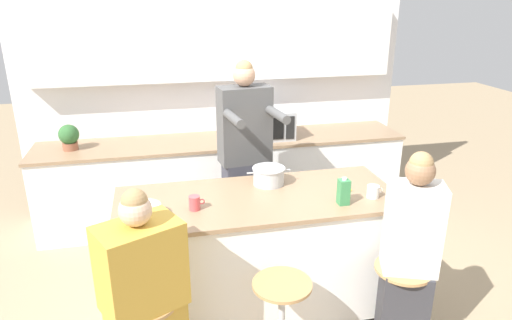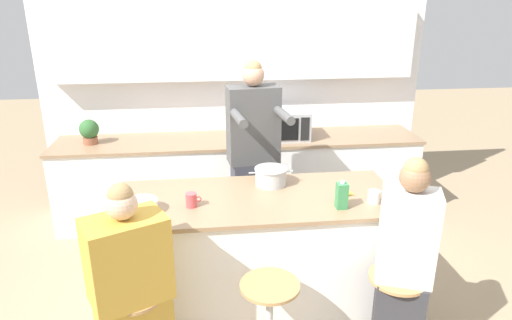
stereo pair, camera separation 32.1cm
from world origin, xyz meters
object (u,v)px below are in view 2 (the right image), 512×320
at_px(bar_stool_rightmost, 394,317).
at_px(juice_carton, 342,195).
at_px(cooking_pot, 271,176).
at_px(microwave, 285,124).
at_px(fruit_bowl, 142,206).
at_px(banana_bunch, 345,192).
at_px(person_wrapped_blanket, 132,299).
at_px(person_seated_near, 402,276).
at_px(coffee_cup_near, 374,197).
at_px(kitchen_island, 257,254).
at_px(coffee_cup_far, 191,200).
at_px(potted_plant, 89,131).
at_px(person_cooking, 254,166).

distance_m(bar_stool_rightmost, juice_carton, 0.83).
bearing_deg(cooking_pot, microwave, 75.64).
distance_m(fruit_bowl, banana_bunch, 1.41).
bearing_deg(person_wrapped_blanket, microwave, 34.28).
height_order(person_seated_near, coffee_cup_near, person_seated_near).
xyz_separation_m(kitchen_island, coffee_cup_far, (-0.46, -0.10, 0.51)).
relative_size(coffee_cup_far, potted_plant, 0.44).
bearing_deg(juice_carton, person_wrapped_blanket, -162.45).
xyz_separation_m(juice_carton, microwave, (-0.07, 1.77, 0.00)).
distance_m(person_cooking, banana_bunch, 0.98).
xyz_separation_m(coffee_cup_near, coffee_cup_far, (-1.24, 0.08, 0.00)).
xyz_separation_m(person_wrapped_blanket, microwave, (1.27, 2.19, 0.39)).
xyz_separation_m(bar_stool_rightmost, fruit_bowl, (-1.58, 0.51, 0.63)).
bearing_deg(bar_stool_rightmost, potted_plant, 135.80).
relative_size(kitchen_island, microwave, 4.17).
distance_m(kitchen_island, coffee_cup_far, 0.69).
distance_m(juice_carton, microwave, 1.77).
height_order(juice_carton, potted_plant, juice_carton).
relative_size(coffee_cup_near, microwave, 0.25).
height_order(kitchen_island, person_cooking, person_cooking).
xyz_separation_m(kitchen_island, fruit_bowl, (-0.78, -0.14, 0.50)).
bearing_deg(bar_stool_rightmost, banana_bunch, 105.90).
bearing_deg(coffee_cup_far, coffee_cup_near, -3.81).
bearing_deg(cooking_pot, juice_carton, -47.69).
height_order(kitchen_island, banana_bunch, banana_bunch).
xyz_separation_m(person_wrapped_blanket, person_seated_near, (1.62, 0.00, 0.02)).
distance_m(fruit_bowl, coffee_cup_far, 0.33).
xyz_separation_m(cooking_pot, potted_plant, (-1.61, 1.36, 0.01)).
bearing_deg(kitchen_island, fruit_bowl, -170.06).
relative_size(coffee_cup_near, banana_bunch, 0.90).
bearing_deg(cooking_pot, person_seated_near, -51.84).
bearing_deg(person_wrapped_blanket, coffee_cup_far, 32.60).
bearing_deg(potted_plant, microwave, -1.22).
height_order(person_cooking, fruit_bowl, person_cooking).
height_order(person_cooking, cooking_pot, person_cooking).
bearing_deg(juice_carton, potted_plant, 138.16).
distance_m(cooking_pot, potted_plant, 2.11).
height_order(person_seated_near, fruit_bowl, person_seated_near).
height_order(person_seated_near, coffee_cup_far, person_seated_near).
height_order(bar_stool_rightmost, microwave, microwave).
height_order(person_wrapped_blanket, person_seated_near, person_seated_near).
height_order(person_cooking, person_seated_near, person_cooking).
bearing_deg(fruit_bowl, coffee_cup_near, -1.59).
height_order(fruit_bowl, banana_bunch, fruit_bowl).
bearing_deg(potted_plant, cooking_pot, -40.15).
relative_size(bar_stool_rightmost, juice_carton, 3.38).
xyz_separation_m(bar_stool_rightmost, person_wrapped_blanket, (-1.61, -0.01, 0.29)).
distance_m(person_wrapped_blanket, potted_plant, 2.37).
xyz_separation_m(juice_carton, potted_plant, (-2.02, 1.81, -0.01)).
bearing_deg(cooking_pot, person_cooking, 97.34).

